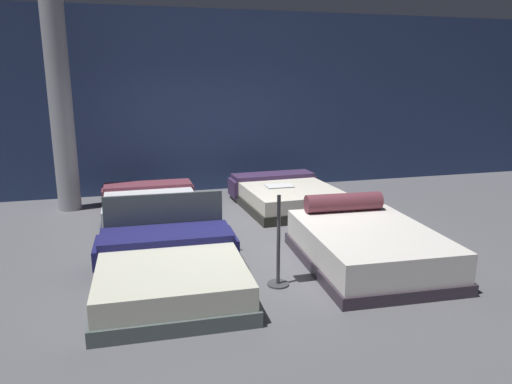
# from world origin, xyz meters

# --- Properties ---
(ground_plane) EXTENTS (18.00, 18.00, 0.02)m
(ground_plane) POSITION_xyz_m (0.00, 0.00, -0.01)
(ground_plane) COLOR #5B5B60
(showroom_back_wall) EXTENTS (18.00, 0.06, 3.50)m
(showroom_back_wall) POSITION_xyz_m (0.00, 3.05, 1.75)
(showroom_back_wall) COLOR navy
(showroom_back_wall) RESTS_ON ground_plane
(bed_0) EXTENTS (1.66, 2.02, 0.84)m
(bed_0) POSITION_xyz_m (-1.15, -1.49, 0.22)
(bed_0) COLOR #4D5957
(bed_0) RESTS_ON ground_plane
(bed_1) EXTENTS (1.61, 2.16, 0.71)m
(bed_1) POSITION_xyz_m (1.22, -1.46, 0.25)
(bed_1) COLOR #332A34
(bed_1) RESTS_ON ground_plane
(bed_2) EXTENTS (1.57, 1.93, 0.41)m
(bed_2) POSITION_xyz_m (-1.21, 1.41, 0.18)
(bed_2) COLOR #293139
(bed_2) RESTS_ON ground_plane
(bed_3) EXTENTS (1.68, 2.11, 0.46)m
(bed_3) POSITION_xyz_m (1.14, 1.37, 0.20)
(bed_3) COLOR black
(bed_3) RESTS_ON ground_plane
(price_sign) EXTENTS (0.28, 0.24, 1.13)m
(price_sign) POSITION_xyz_m (0.00, -1.73, 0.44)
(price_sign) COLOR #3F3F44
(price_sign) RESTS_ON ground_plane
(support_pillar) EXTENTS (0.38, 0.38, 3.50)m
(support_pillar) POSITION_xyz_m (-2.54, 2.20, 1.75)
(support_pillar) COLOR #99999E
(support_pillar) RESTS_ON ground_plane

